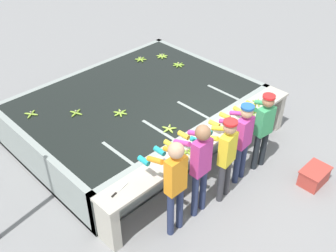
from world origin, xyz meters
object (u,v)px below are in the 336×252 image
Objects in this scene: banana_bunch_floating_6 at (76,113)px; worker_2 at (225,153)px; worker_3 at (242,136)px; crate at (314,176)px; banana_bunch_floating_2 at (31,114)px; banana_bunch_floating_3 at (141,59)px; knife_0 at (117,192)px; banana_bunch_ledge_2 at (187,152)px; banana_bunch_floating_4 at (162,56)px; knife_1 at (228,122)px; banana_bunch_ledge_0 at (250,112)px; banana_bunch_ledge_1 at (259,103)px; banana_bunch_floating_0 at (178,65)px; worker_0 at (174,180)px; worker_1 at (199,162)px; banana_bunch_floating_1 at (169,129)px; banana_bunch_floating_5 at (120,113)px; worker_4 at (263,125)px.

worker_2 is at bearing -70.12° from banana_bunch_floating_6.
crate is at bearing -50.06° from worker_3.
banana_bunch_floating_2 is 0.89× the size of banana_bunch_floating_3.
knife_0 is (-2.28, 0.52, -0.08)m from worker_3.
banana_bunch_floating_4 is at bearing 52.68° from banana_bunch_ledge_2.
worker_2 is 4.60× the size of knife_1.
banana_bunch_ledge_0 is 0.39m from banana_bunch_ledge_1.
banana_bunch_floating_0 is at bearing -61.99° from banana_bunch_floating_3.
worker_0 is 6.23× the size of banana_bunch_floating_4.
banana_bunch_floating_4 is at bearing 48.40° from worker_0.
worker_1 is 0.56m from worker_2.
crate is (3.16, -1.58, -0.72)m from knife_0.
banana_bunch_floating_0 is 3.44m from banana_bunch_floating_2.
knife_1 is at bearing -33.26° from banana_bunch_floating_1.
banana_bunch_ledge_2 is at bearing -88.06° from banana_bunch_floating_5.
banana_bunch_floating_5 is (-0.41, 2.17, -0.08)m from worker_2.
worker_0 is 5.01× the size of knife_0.
banana_bunch_ledge_2 is at bearing -178.80° from banana_bunch_ledge_1.
banana_bunch_ledge_1 is at bearing -18.65° from banana_bunch_floating_1.
banana_bunch_ledge_0 is (1.76, -1.69, 0.00)m from banana_bunch_floating_5.
knife_1 reaches higher than crate.
banana_bunch_ledge_0 and banana_bunch_ledge_1 have the same top height.
knife_0 is (-2.84, 0.57, -0.06)m from worker_4.
banana_bunch_floating_4 is at bearing 37.75° from knife_0.
worker_0 is 1.10× the size of worker_3.
worker_3 is 5.65× the size of banana_bunch_ledge_2.
banana_bunch_floating_4 and banana_bunch_floating_5 have the same top height.
banana_bunch_ledge_2 is (-2.17, -2.85, 0.00)m from banana_bunch_floating_4.
worker_2 is (0.55, -0.07, -0.10)m from worker_1.
worker_1 reaches higher than banana_bunch_floating_0.
worker_3 is at bearing -65.36° from banana_bunch_floating_5.
banana_bunch_floating_6 is at bearing 109.88° from worker_2.
worker_0 is 6.20× the size of banana_bunch_floating_3.
banana_bunch_floating_5 reaches higher than knife_0.
worker_3 is (1.65, 0.01, -0.10)m from worker_0.
banana_bunch_floating_3 and banana_bunch_floating_5 have the same top height.
banana_bunch_floating_6 is at bearing -160.55° from banana_bunch_floating_3.
banana_bunch_floating_0 is 0.51× the size of crate.
worker_4 is 1.66m from banana_bunch_floating_1.
banana_bunch_ledge_1 is (3.35, -2.76, 0.00)m from banana_bunch_floating_2.
banana_bunch_floating_1 is (-0.11, 1.17, -0.08)m from worker_2.
banana_bunch_ledge_2 is (-2.13, -2.27, 0.00)m from banana_bunch_floating_0.
worker_0 is 1.09× the size of worker_2.
banana_bunch_floating_5 is (0.14, 2.10, -0.18)m from worker_1.
banana_bunch_floating_4 is 1.02× the size of banana_bunch_floating_6.
banana_bunch_ledge_0 is (1.46, -0.69, 0.00)m from banana_bunch_floating_1.
banana_bunch_ledge_1 is at bearing -38.92° from banana_bunch_floating_6.
banana_bunch_floating_5 is (-1.52, 2.13, -0.05)m from worker_4.
worker_4 is 5.73× the size of banana_bunch_floating_6.
banana_bunch_floating_6 is at bearing 87.93° from worker_0.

